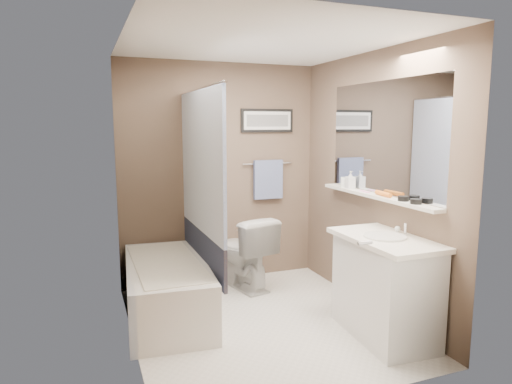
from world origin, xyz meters
name	(u,v)px	position (x,y,z in m)	size (l,w,h in m)	color
ground	(262,323)	(0.00, 0.00, 0.00)	(2.50, 2.50, 0.00)	silver
ceiling	(263,44)	(0.00, 0.00, 2.38)	(2.20, 2.50, 0.04)	white
wall_back	(221,174)	(0.00, 1.23, 1.20)	(2.20, 0.04, 2.40)	brown
wall_front	(339,215)	(0.00, -1.23, 1.20)	(2.20, 0.04, 2.40)	brown
wall_left	(131,196)	(-1.08, 0.00, 1.20)	(0.04, 2.50, 2.40)	brown
wall_right	(370,183)	(1.08, 0.00, 1.20)	(0.04, 2.50, 2.40)	brown
tile_surround	(124,210)	(-1.09, 0.50, 1.00)	(0.02, 1.55, 2.00)	tan
curtain_rod	(200,89)	(-0.40, 0.50, 2.05)	(0.02, 0.02, 1.55)	silver
curtain_upper	(201,162)	(-0.40, 0.50, 1.40)	(0.03, 1.45, 1.28)	white
curtain_lower	(203,249)	(-0.40, 0.50, 0.58)	(0.03, 1.45, 0.36)	#232A42
mirror	(383,138)	(1.09, -0.15, 1.62)	(0.02, 1.60, 1.00)	silver
shelf	(375,196)	(1.04, -0.15, 1.10)	(0.12, 1.60, 0.03)	silver
towel_bar	(268,163)	(0.55, 1.22, 1.30)	(0.02, 0.02, 0.60)	silver
towel	(268,179)	(0.55, 1.20, 1.12)	(0.34, 0.05, 0.44)	#8C9ECC
art_frame	(267,121)	(0.55, 1.23, 1.78)	(0.62, 0.03, 0.26)	black
art_mat	(268,121)	(0.55, 1.22, 1.78)	(0.56, 0.00, 0.20)	white
art_image	(268,121)	(0.55, 1.22, 1.78)	(0.50, 0.00, 0.13)	#595959
door	(413,240)	(0.55, -1.24, 1.00)	(0.80, 0.02, 2.00)	silver
door_handle	(365,243)	(0.22, -1.19, 1.00)	(0.02, 0.02, 0.10)	silver
bathtub	(167,289)	(-0.75, 0.46, 0.25)	(0.70, 1.50, 0.50)	white
tub_rim	(166,263)	(-0.75, 0.46, 0.50)	(0.56, 1.36, 0.02)	white
toilet	(244,252)	(0.15, 0.91, 0.39)	(0.44, 0.77, 0.78)	silver
vanity	(385,289)	(0.85, -0.58, 0.40)	(0.50, 0.90, 0.80)	white
countertop	(386,239)	(0.84, -0.58, 0.82)	(0.54, 0.96, 0.04)	white
sink_basin	(385,236)	(0.83, -0.58, 0.85)	(0.34, 0.34, 0.01)	silver
faucet_spout	(406,229)	(1.03, -0.58, 0.89)	(0.02, 0.02, 0.10)	silver
faucet_knob	(398,229)	(1.03, -0.48, 0.87)	(0.05, 0.05, 0.05)	silver
candle_bowl_near	(416,201)	(1.04, -0.68, 1.14)	(0.09, 0.09, 0.04)	black
candle_bowl_far	(403,199)	(1.04, -0.53, 1.14)	(0.09, 0.09, 0.04)	black
hair_brush_front	(383,194)	(1.04, -0.27, 1.14)	(0.04, 0.04, 0.22)	orange
pink_comb	(365,191)	(1.04, 0.02, 1.12)	(0.03, 0.16, 0.01)	#FC9AD0
glass_jar	(345,182)	(1.04, 0.36, 1.17)	(0.08, 0.08, 0.10)	white
soap_bottle	(350,180)	(1.04, 0.26, 1.20)	(0.08, 0.08, 0.17)	#999999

